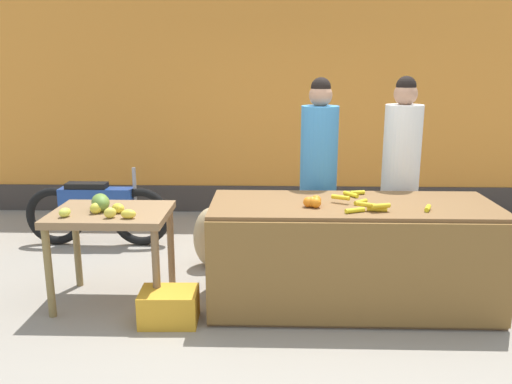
# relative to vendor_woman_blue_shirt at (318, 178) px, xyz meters

# --- Properties ---
(ground_plane) EXTENTS (24.00, 24.00, 0.00)m
(ground_plane) POSITION_rel_vendor_woman_blue_shirt_xyz_m (-0.20, -0.68, -0.93)
(ground_plane) COLOR gray
(market_wall_back) EXTENTS (8.62, 0.23, 3.11)m
(market_wall_back) POSITION_rel_vendor_woman_blue_shirt_xyz_m (-0.20, 2.23, 0.59)
(market_wall_back) COLOR orange
(market_wall_back) RESTS_ON ground
(fruit_stall_counter) EXTENTS (2.28, 0.89, 0.87)m
(fruit_stall_counter) POSITION_rel_vendor_woman_blue_shirt_xyz_m (0.22, -0.69, -0.50)
(fruit_stall_counter) COLOR brown
(fruit_stall_counter) RESTS_ON ground
(side_table_wooden) EXTENTS (0.94, 0.70, 0.79)m
(side_table_wooden) POSITION_rel_vendor_woman_blue_shirt_xyz_m (-1.74, -0.68, -0.25)
(side_table_wooden) COLOR olive
(side_table_wooden) RESTS_ON ground
(banana_bunch_pile) EXTENTS (0.75, 0.64, 0.07)m
(banana_bunch_pile) POSITION_rel_vendor_woman_blue_shirt_xyz_m (0.31, -0.77, -0.03)
(banana_bunch_pile) COLOR gold
(banana_bunch_pile) RESTS_ON fruit_stall_counter
(orange_pile) EXTENTS (0.15, 0.16, 0.08)m
(orange_pile) POSITION_rel_vendor_woman_blue_shirt_xyz_m (-0.11, -0.80, -0.02)
(orange_pile) COLOR orange
(orange_pile) RESTS_ON fruit_stall_counter
(mango_papaya_pile) EXTENTS (0.62, 0.39, 0.14)m
(mango_papaya_pile) POSITION_rel_vendor_woman_blue_shirt_xyz_m (-1.79, -0.74, -0.08)
(mango_papaya_pile) COLOR yellow
(mango_papaya_pile) RESTS_ON side_table_wooden
(vendor_woman_blue_shirt) EXTENTS (0.34, 0.34, 1.84)m
(vendor_woman_blue_shirt) POSITION_rel_vendor_woman_blue_shirt_xyz_m (0.00, 0.00, 0.00)
(vendor_woman_blue_shirt) COLOR #33333D
(vendor_woman_blue_shirt) RESTS_ON ground
(vendor_woman_white_shirt) EXTENTS (0.34, 0.34, 1.85)m
(vendor_woman_white_shirt) POSITION_rel_vendor_woman_blue_shirt_xyz_m (0.75, 0.01, 0.01)
(vendor_woman_white_shirt) COLOR #33333D
(vendor_woman_white_shirt) RESTS_ON ground
(parked_motorcycle) EXTENTS (1.60, 0.18, 0.88)m
(parked_motorcycle) POSITION_rel_vendor_woman_blue_shirt_xyz_m (-2.34, 0.73, -0.53)
(parked_motorcycle) COLOR black
(parked_motorcycle) RESTS_ON ground
(produce_crate) EXTENTS (0.45, 0.33, 0.26)m
(produce_crate) POSITION_rel_vendor_woman_blue_shirt_xyz_m (-1.22, -1.05, -0.80)
(produce_crate) COLOR gold
(produce_crate) RESTS_ON ground
(produce_sack) EXTENTS (0.46, 0.44, 0.60)m
(produce_sack) POSITION_rel_vendor_woman_blue_shirt_xyz_m (-1.02, 0.14, -0.63)
(produce_sack) COLOR tan
(produce_sack) RESTS_ON ground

